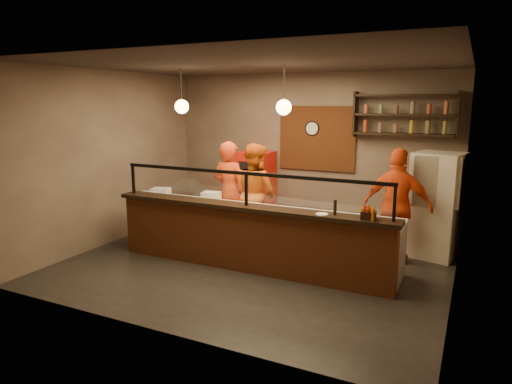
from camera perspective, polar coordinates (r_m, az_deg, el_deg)
The scene contains 29 objects.
floor at distance 7.63m, azimuth -0.14°, elevation -9.00°, with size 6.00×6.00×0.00m, color black.
ceiling at distance 7.17m, azimuth -0.15°, elevation 15.74°, with size 6.00×6.00×0.00m, color #3A302D.
wall_back at distance 9.52m, azimuth 6.50°, elevation 4.92°, with size 6.00×6.00×0.00m, color #7D6C5C.
wall_left at distance 8.95m, azimuth -17.72°, elevation 4.06°, with size 5.00×5.00×0.00m, color #7D6C5C.
wall_right at distance 6.51m, azimuth 24.31°, elevation 1.06°, with size 5.00×5.00×0.00m, color #7D6C5C.
wall_front at distance 5.13m, azimuth -12.49°, elevation -0.71°, with size 6.00×6.00×0.00m, color #7D6C5C.
brick_patch at distance 9.40m, azimuth 7.63°, elevation 6.65°, with size 1.60×0.04×1.30m, color brown.
service_counter at distance 7.21m, azimuth -1.20°, elevation -6.01°, with size 4.60×0.25×1.00m, color brown.
counter_ledge at distance 7.07m, azimuth -1.21°, elevation -1.91°, with size 4.70×0.37×0.06m, color black.
worktop_cabinet at distance 7.66m, azimuth 0.52°, elevation -5.54°, with size 4.60×0.75×0.85m, color gray.
worktop at distance 7.54m, azimuth 0.52°, elevation -2.27°, with size 4.60×0.75×0.05m, color silver.
sneeze_guard at distance 7.00m, azimuth -1.22°, elevation 0.81°, with size 4.50×0.05×0.52m.
wall_shelving at distance 8.84m, azimuth 18.05°, elevation 9.16°, with size 1.84×0.28×0.85m.
wall_clock at distance 9.41m, azimuth 7.06°, elevation 7.89°, with size 0.30×0.30×0.04m, color black.
pendant_left at distance 8.09m, azimuth -9.26°, elevation 10.50°, with size 0.24×0.24×0.77m.
pendant_right at distance 7.17m, azimuth 3.49°, elevation 10.54°, with size 0.24×0.24×0.77m.
cook_left at distance 8.62m, azimuth -3.31°, elevation 0.00°, with size 0.70×0.46×1.92m, color red.
cook_mid at distance 8.57m, azimuth -0.16°, elevation -0.15°, with size 0.92×0.71×1.89m, color orange.
cook_right at distance 7.81m, azimuth 17.25°, elevation -1.72°, with size 1.12×0.47×1.91m, color #E24715.
fridge at distance 8.35m, azimuth 21.60°, elevation -1.56°, with size 0.75×0.70×1.80m, color beige.
red_cooler at distance 9.71m, azimuth -0.03°, elevation 0.36°, with size 0.69×0.63×1.60m, color red.
pizza_dough at distance 7.76m, azimuth -0.78°, elevation -1.65°, with size 0.47×0.47×0.01m, color beige.
prep_tub_a at distance 8.63m, azimuth -11.86°, elevation -0.06°, with size 0.32×0.26×0.16m, color silver.
prep_tub_b at distance 8.18m, azimuth -5.64°, elevation -0.53°, with size 0.30×0.24×0.15m, color white.
prep_tub_c at distance 8.46m, azimuth -13.45°, elevation -0.45°, with size 0.27×0.21×0.13m, color silver.
rolling_pin at distance 8.02m, azimuth -7.08°, elevation -1.14°, with size 0.06×0.06×0.33m, color yellow.
condiment_caddy at distance 6.41m, azimuth 13.88°, elevation -2.84°, with size 0.20×0.16×0.11m, color black.
pepper_mill at distance 6.56m, azimuth 9.85°, elevation -1.89°, with size 0.05×0.05×0.21m, color black.
small_plate at distance 6.55m, azimuth 8.25°, elevation -2.76°, with size 0.18×0.18×0.01m, color white.
Camera 1 is at (3.14, -6.43, 2.64)m, focal length 32.00 mm.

